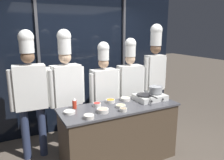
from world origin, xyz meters
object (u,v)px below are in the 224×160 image
prep_bowl_mushrooms (123,110)px  squeeze_bottle_chili (74,104)px  prep_bowl_garlic (89,116)px  prep_bowl_ginger (121,106)px  prep_bowl_noodles (125,99)px  chef_pastry (130,82)px  chef_sous (66,84)px  chef_line (104,87)px  prep_bowl_shrimp (103,110)px  frying_pan (145,94)px  prep_bowl_carrots (110,101)px  prep_bowl_rice (69,112)px  chef_head (30,87)px  portable_stove (150,97)px  stock_pot (156,90)px  prep_bowl_bell_pepper (97,104)px  chef_apprentice (155,68)px

prep_bowl_mushrooms → squeeze_bottle_chili: bearing=143.4°
prep_bowl_garlic → prep_bowl_ginger: size_ratio=0.93×
prep_bowl_noodles → chef_pastry: (0.37, 0.48, 0.14)m
chef_sous → chef_line: size_ratio=1.11×
prep_bowl_shrimp → chef_line: (0.37, 0.77, 0.10)m
frying_pan → prep_bowl_carrots: 0.56m
frying_pan → prep_bowl_mushrooms: frying_pan is taller
squeeze_bottle_chili → prep_bowl_shrimp: squeeze_bottle_chili is taller
frying_pan → squeeze_bottle_chili: squeeze_bottle_chili is taller
prep_bowl_rice → prep_bowl_ginger: bearing=-7.7°
prep_bowl_shrimp → chef_sous: 0.88m
prep_bowl_shrimp → chef_head: chef_head is taller
prep_bowl_carrots → prep_bowl_shrimp: (-0.28, -0.33, 0.00)m
prep_bowl_noodles → chef_head: (-1.38, 0.52, 0.24)m
prep_bowl_rice → chef_head: size_ratio=0.08×
prep_bowl_rice → prep_bowl_shrimp: prep_bowl_shrimp is taller
prep_bowl_carrots → squeeze_bottle_chili: bearing=180.0°
prep_bowl_rice → prep_bowl_noodles: bearing=8.5°
prep_bowl_mushrooms → chef_head: size_ratio=0.05×
portable_stove → prep_bowl_garlic: size_ratio=3.47×
stock_pot → prep_bowl_ginger: size_ratio=1.64×
stock_pot → prep_bowl_bell_pepper: size_ratio=2.03×
stock_pot → chef_sous: size_ratio=0.12×
prep_bowl_mushrooms → chef_line: (0.10, 0.87, 0.11)m
stock_pot → prep_bowl_garlic: (-1.28, -0.28, -0.13)m
chef_head → chef_line: (1.21, -0.06, -0.13)m
prep_bowl_garlic → chef_pastry: bearing=37.7°
prep_bowl_carrots → chef_head: 1.24m
portable_stove → prep_bowl_noodles: 0.41m
prep_bowl_rice → chef_line: chef_line is taller
squeeze_bottle_chili → chef_line: (0.68, 0.45, 0.06)m
portable_stove → chef_sous: (-1.20, 0.64, 0.21)m
squeeze_bottle_chili → chef_line: bearing=33.5°
frying_pan → prep_bowl_garlic: bearing=-165.5°
portable_stove → frying_pan: 0.13m
portable_stove → chef_sous: bearing=152.2°
portable_stove → chef_pastry: chef_pastry is taller
prep_bowl_mushrooms → chef_apprentice: 1.55m
prep_bowl_mushrooms → chef_pastry: bearing=53.9°
prep_bowl_carrots → portable_stove: bearing=-14.2°
prep_bowl_carrots → chef_sous: chef_sous is taller
prep_bowl_shrimp → portable_stove: bearing=10.0°
frying_pan → prep_bowl_rice: frying_pan is taller
frying_pan → prep_bowl_shrimp: 0.83m
prep_bowl_rice → chef_pastry: chef_pastry is taller
prep_bowl_carrots → chef_pastry: size_ratio=0.08×
prep_bowl_garlic → prep_bowl_mushrooms: 0.52m
prep_bowl_shrimp → chef_sous: size_ratio=0.08×
portable_stove → chef_pastry: bearing=90.6°
prep_bowl_rice → chef_line: (0.80, 0.61, 0.11)m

